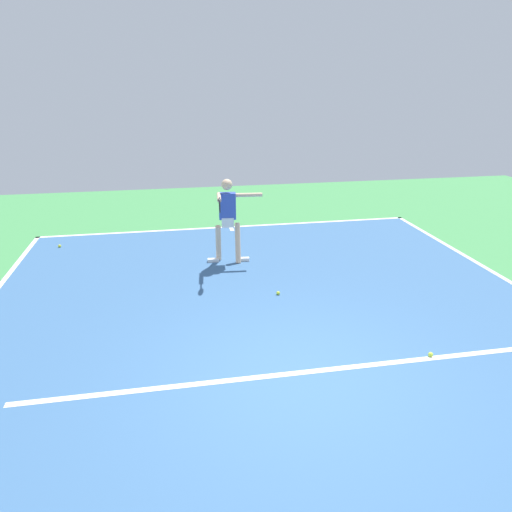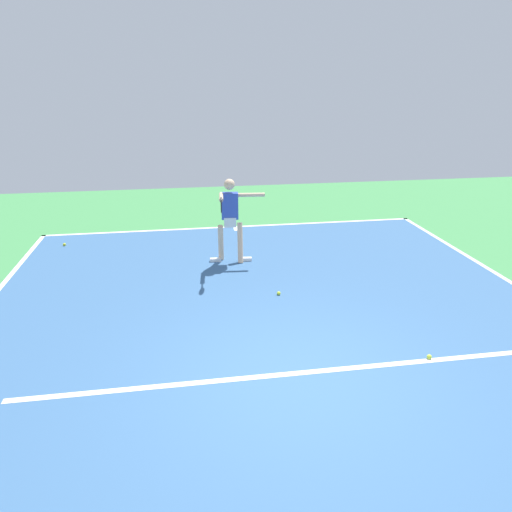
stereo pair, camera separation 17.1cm
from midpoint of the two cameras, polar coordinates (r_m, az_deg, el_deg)
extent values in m
plane|color=#428E4C|center=(6.33, 5.79, -14.46)|extent=(23.60, 23.60, 0.00)
cube|color=#38608E|center=(6.33, 5.80, -14.45)|extent=(9.60, 13.67, 0.00)
cube|color=white|center=(12.40, -2.17, 3.54)|extent=(9.60, 0.10, 0.01)
cube|color=white|center=(6.42, 5.53, -13.88)|extent=(7.20, 0.10, 0.01)
cube|color=white|center=(12.21, -2.05, 3.27)|extent=(0.10, 0.30, 0.01)
cylinder|color=beige|center=(9.92, -1.42, 1.61)|extent=(0.14, 0.35, 0.84)
cube|color=white|center=(10.05, -0.73, -0.38)|extent=(0.25, 0.12, 0.07)
cylinder|color=beige|center=(9.91, -3.76, 1.55)|extent=(0.14, 0.35, 0.84)
cube|color=white|center=(10.04, -4.38, -0.47)|extent=(0.25, 0.12, 0.07)
cube|color=white|center=(9.77, -2.63, 4.17)|extent=(0.26, 0.22, 0.20)
cube|color=#334CB2|center=(9.69, -2.66, 6.05)|extent=(0.35, 0.21, 0.54)
sphere|color=beige|center=(9.58, -2.71, 8.60)|extent=(0.22, 0.22, 0.22)
cylinder|color=beige|center=(9.65, -0.05, 7.37)|extent=(0.55, 0.13, 0.08)
cylinder|color=beige|center=(9.36, -3.69, 7.10)|extent=(0.13, 0.55, 0.08)
cylinder|color=black|center=(8.99, -3.66, 6.54)|extent=(0.05, 0.22, 0.03)
torus|color=black|center=(8.75, -3.64, 6.15)|extent=(0.05, 0.29, 0.29)
cylinder|color=silver|center=(8.75, -3.64, 6.15)|extent=(0.03, 0.25, 0.25)
sphere|color=#C6E53D|center=(7.11, 20.78, -11.26)|extent=(0.07, 0.07, 0.07)
sphere|color=#CCE033|center=(8.49, 3.33, -4.49)|extent=(0.07, 0.07, 0.07)
sphere|color=yellow|center=(11.78, -21.67, 1.30)|extent=(0.07, 0.07, 0.07)
camera|label=1|loc=(0.09, -89.37, 0.24)|focal=33.25mm
camera|label=2|loc=(0.09, 90.63, -0.24)|focal=33.25mm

